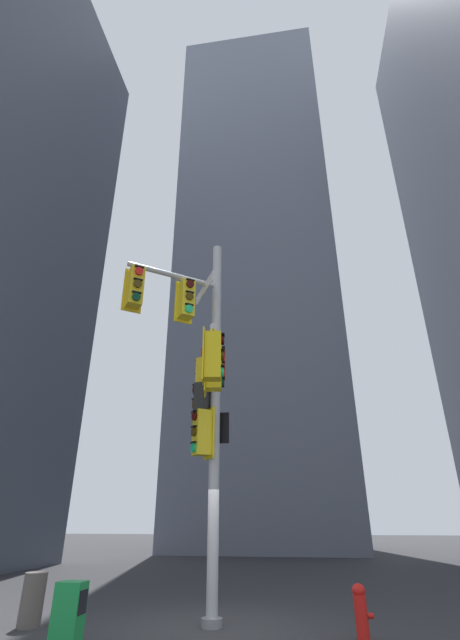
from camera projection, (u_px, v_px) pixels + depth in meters
The scene contains 6 objects.
ground at pixel (212, 628), 8.36m from camera, with size 120.00×120.00×0.00m, color #2D2D30.
building_mid_block at pixel (258, 264), 40.17m from camera, with size 12.68×12.68×47.13m, color slate.
signal_pole_assembly at pixel (201, 374), 10.14m from camera, with size 2.58×2.48×8.83m.
fire_hydrant at pixel (361, 611), 7.56m from camera, with size 0.33×0.23×0.87m.
newspaper_box at pixel (68, 616), 7.02m from camera, with size 0.45×0.36×0.97m.
trash_bin at pixel (33, 599), 8.55m from camera, with size 0.44×0.44×0.94m, color #59514C.
Camera 1 is at (1.88, -9.93, 1.89)m, focal length 24.22 mm.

